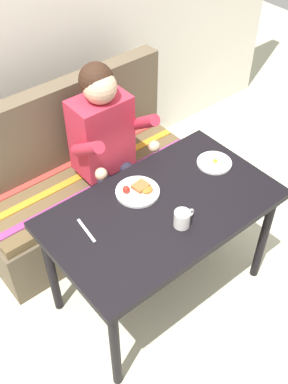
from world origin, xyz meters
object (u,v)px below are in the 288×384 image
at_px(table, 162,217).
at_px(person, 109,142).
at_px(couch, 85,185).
at_px(fork, 86,230).
at_px(coffee_mug, 182,218).
at_px(plate_eggs, 214,163).
at_px(plate_breakfast, 138,191).

height_order(table, person, person).
bearing_deg(table, couch, 90.00).
bearing_deg(fork, coffee_mug, -28.38).
distance_m(table, plate_eggs, 0.46).
bearing_deg(fork, plate_eggs, 3.26).
xyz_separation_m(table, coffee_mug, (-0.01, -0.15, 0.13)).
height_order(plate_eggs, coffee_mug, coffee_mug).
distance_m(couch, fork, 0.86).
distance_m(plate_eggs, fork, 0.83).
xyz_separation_m(couch, person, (0.09, -0.17, 0.41)).
relative_size(couch, plate_eggs, 7.42).
relative_size(table, couch, 0.83).
relative_size(table, plate_breakfast, 5.18).
bearing_deg(couch, fork, -120.93).
relative_size(person, plate_eggs, 6.25).
xyz_separation_m(couch, plate_breakfast, (-0.03, -0.61, 0.41)).
distance_m(coffee_mug, fork, 0.47).
height_order(plate_breakfast, coffee_mug, coffee_mug).
bearing_deg(couch, plate_breakfast, -93.22).
bearing_deg(plate_breakfast, plate_eggs, -10.82).
bearing_deg(fork, couch, 65.25).
height_order(table, coffee_mug, coffee_mug).
height_order(plate_eggs, fork, plate_eggs).
xyz_separation_m(plate_breakfast, fork, (-0.36, -0.05, -0.01)).
height_order(plate_breakfast, plate_eggs, plate_breakfast).
bearing_deg(plate_eggs, fork, 177.09).
distance_m(table, coffee_mug, 0.20).
bearing_deg(table, person, 81.02).
height_order(table, plate_eggs, plate_eggs).
distance_m(person, plate_breakfast, 0.45).
bearing_deg(plate_breakfast, table, -77.89).
xyz_separation_m(plate_breakfast, plate_eggs, (0.47, -0.09, -0.00)).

